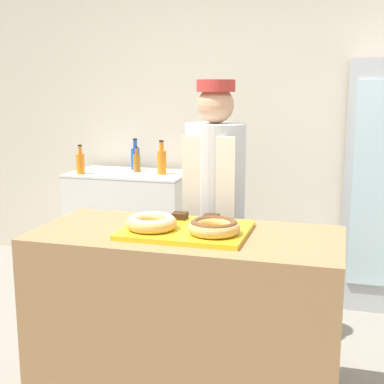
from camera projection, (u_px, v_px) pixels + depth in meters
name	position (u px, v px, depth m)	size (l,w,h in m)	color
wall_back	(258.00, 114.00, 4.48)	(8.00, 0.06, 2.70)	beige
display_counter	(186.00, 319.00, 2.65)	(1.47, 0.67, 0.89)	#997047
serving_tray	(186.00, 230.00, 2.56)	(0.59, 0.46, 0.02)	yellow
donut_light_glaze	(152.00, 222.00, 2.53)	(0.24, 0.24, 0.06)	tan
donut_chocolate_glaze	(214.00, 226.00, 2.45)	(0.24, 0.24, 0.06)	tan
brownie_back_left	(180.00, 216.00, 2.73)	(0.07, 0.07, 0.03)	#382111
brownie_back_right	(211.00, 218.00, 2.69)	(0.07, 0.07, 0.03)	#382111
baker_person	(215.00, 210.00, 3.18)	(0.36, 0.36, 1.62)	#4C4C51
chest_freezer	(130.00, 222.00, 4.56)	(0.98, 0.58, 0.87)	silver
bottle_orange	(162.00, 161.00, 4.37)	(0.08, 0.08, 0.28)	orange
bottle_blue	(135.00, 157.00, 4.62)	(0.08, 0.08, 0.27)	#1E4CB2
bottle_amber	(137.00, 162.00, 4.49)	(0.06, 0.06, 0.21)	#99661E
bottle_orange_b	(80.00, 163.00, 4.38)	(0.07, 0.07, 0.24)	orange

